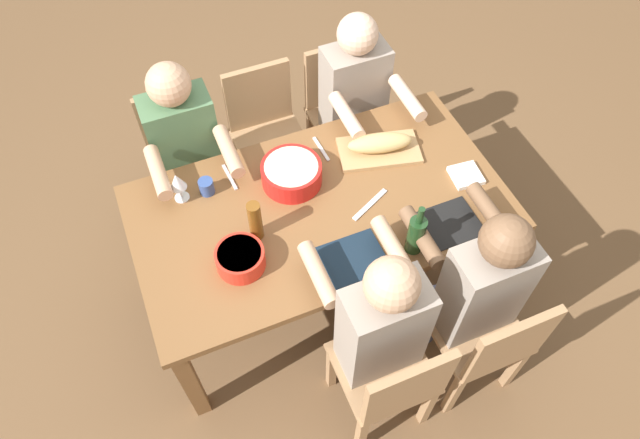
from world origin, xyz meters
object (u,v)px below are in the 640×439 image
object	(u,v)px
diner_far_left	(187,149)
beer_bottle	(255,221)
bread_loaf	(380,143)
napkin_stack	(466,175)
diner_far_right	(357,100)
chair_far_center	(266,129)
cutting_board	(379,150)
dining_table	(320,216)
chair_near_right	(488,341)
diner_near_right	(477,284)
chair_near_center	(392,381)
wine_bottle	(416,234)
chair_far_left	(186,153)
serving_bowl_fruit	(240,258)
diner_near_center	(378,323)
serving_bowl_pasta	(291,173)
cup_far_left	(206,187)
wine_glass	(177,182)
chair_far_right	(342,107)

from	to	relation	value
diner_far_left	beer_bottle	bearing A→B (deg)	-76.88
bread_loaf	napkin_stack	xyz separation A→B (m)	(0.31, -0.31, -0.05)
bread_loaf	napkin_stack	world-z (taller)	bread_loaf
diner_far_right	chair_far_center	bearing A→B (deg)	158.94
chair_far_center	cutting_board	size ratio (longest dim) A/B	2.12
cutting_board	dining_table	bearing A→B (deg)	-153.78
beer_bottle	napkin_stack	size ratio (longest dim) A/B	1.57
chair_near_right	diner_far_left	bearing A→B (deg)	123.80
bread_loaf	beer_bottle	distance (m)	0.76
diner_far_left	diner_near_right	xyz separation A→B (m)	(0.95, -1.24, 0.00)
chair_near_center	wine_bottle	size ratio (longest dim) A/B	2.93
chair_far_center	diner_near_right	size ratio (longest dim) A/B	0.71
diner_near_right	bread_loaf	bearing A→B (deg)	95.41
chair_far_center	bread_loaf	size ratio (longest dim) A/B	2.66
dining_table	chair_far_left	distance (m)	0.95
serving_bowl_fruit	cutting_board	world-z (taller)	serving_bowl_fruit
diner_near_center	serving_bowl_pasta	xyz separation A→B (m)	(-0.07, 0.81, 0.10)
cutting_board	cup_far_left	bearing A→B (deg)	174.49
chair_near_center	serving_bowl_fruit	distance (m)	0.84
cup_far_left	napkin_stack	size ratio (longest dim) A/B	0.56
diner_near_right	serving_bowl_pasta	xyz separation A→B (m)	(-0.54, 0.81, 0.10)
diner_near_center	wine_glass	xyz separation A→B (m)	(-0.58, 0.91, 0.16)
chair_near_right	serving_bowl_pasta	distance (m)	1.18
wine_glass	chair_far_center	bearing A→B (deg)	41.47
chair_far_right	chair_far_left	distance (m)	0.95
diner_near_right	cutting_board	distance (m)	0.82
wine_bottle	diner_near_center	bearing A→B (deg)	-139.31
cutting_board	diner_far_right	bearing A→B (deg)	79.65
diner_far_left	serving_bowl_pasta	world-z (taller)	diner_far_left
diner_near_center	beer_bottle	xyz separation A→B (m)	(-0.32, 0.58, 0.15)
serving_bowl_pasta	cup_far_left	distance (m)	0.40
chair_far_center	beer_bottle	world-z (taller)	beer_bottle
chair_near_center	diner_near_right	size ratio (longest dim) A/B	0.71
bread_loaf	chair_far_center	bearing A→B (deg)	123.34
diner_near_right	serving_bowl_fruit	bearing A→B (deg)	153.35
wine_bottle	cup_far_left	xyz separation A→B (m)	(-0.75, 0.65, -0.07)
wine_bottle	cup_far_left	size ratio (longest dim) A/B	3.70
dining_table	wine_glass	distance (m)	0.68
diner_far_left	chair_far_center	bearing A→B (deg)	21.06
dining_table	beer_bottle	distance (m)	0.38
chair_far_right	diner_near_right	world-z (taller)	diner_near_right
diner_far_right	diner_near_right	distance (m)	1.24
diner_near_right	beer_bottle	distance (m)	1.00
chair_far_left	serving_bowl_pasta	size ratio (longest dim) A/B	2.96
cup_far_left	chair_far_right	bearing A→B (deg)	29.26
chair_near_right	chair_far_left	bearing A→B (deg)	120.67
chair_near_right	serving_bowl_pasta	xyz separation A→B (m)	(-0.54, 0.99, 0.32)
chair_near_right	cutting_board	distance (m)	1.04
chair_far_left	serving_bowl_pasta	world-z (taller)	same
serving_bowl_fruit	napkin_stack	bearing A→B (deg)	2.62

